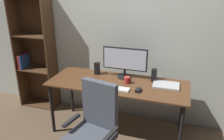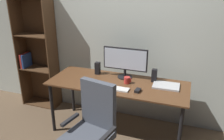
{
  "view_description": "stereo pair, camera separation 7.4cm",
  "coord_description": "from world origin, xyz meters",
  "px_view_note": "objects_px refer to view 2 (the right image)",
  "views": [
    {
      "loc": [
        0.75,
        -2.55,
        1.95
      ],
      "look_at": [
        -0.08,
        0.02,
        0.9
      ],
      "focal_mm": 36.34,
      "sensor_mm": 36.0,
      "label": 1
    },
    {
      "loc": [
        0.82,
        -2.53,
        1.95
      ],
      "look_at": [
        -0.08,
        0.02,
        0.9
      ],
      "focal_mm": 36.34,
      "sensor_mm": 36.0,
      "label": 2
    }
  ],
  "objects_px": {
    "monitor": "(125,61)",
    "office_chair": "(92,134)",
    "speaker_right": "(154,75)",
    "bookshelf": "(37,52)",
    "coffee_mug": "(127,80)",
    "laptop": "(166,86)",
    "desk": "(118,88)",
    "speaker_left": "(98,68)",
    "mouse": "(138,90)",
    "keyboard": "(117,89)"
  },
  "relations": [
    {
      "from": "desk",
      "to": "coffee_mug",
      "type": "distance_m",
      "value": 0.17
    },
    {
      "from": "monitor",
      "to": "speaker_left",
      "type": "distance_m",
      "value": 0.42
    },
    {
      "from": "laptop",
      "to": "monitor",
      "type": "bearing_deg",
      "value": 167.62
    },
    {
      "from": "mouse",
      "to": "speaker_left",
      "type": "bearing_deg",
      "value": 158.42
    },
    {
      "from": "mouse",
      "to": "coffee_mug",
      "type": "bearing_deg",
      "value": 141.26
    },
    {
      "from": "speaker_left",
      "to": "speaker_right",
      "type": "distance_m",
      "value": 0.79
    },
    {
      "from": "keyboard",
      "to": "mouse",
      "type": "relative_size",
      "value": 3.02
    },
    {
      "from": "speaker_left",
      "to": "office_chair",
      "type": "bearing_deg",
      "value": -71.3
    },
    {
      "from": "monitor",
      "to": "office_chair",
      "type": "xyz_separation_m",
      "value": [
        -0.08,
        -0.93,
        -0.52
      ]
    },
    {
      "from": "mouse",
      "to": "speaker_right",
      "type": "xyz_separation_m",
      "value": [
        0.13,
        0.36,
        0.07
      ]
    },
    {
      "from": "monitor",
      "to": "laptop",
      "type": "distance_m",
      "value": 0.62
    },
    {
      "from": "mouse",
      "to": "coffee_mug",
      "type": "distance_m",
      "value": 0.27
    },
    {
      "from": "desk",
      "to": "laptop",
      "type": "distance_m",
      "value": 0.62
    },
    {
      "from": "speaker_left",
      "to": "office_chair",
      "type": "relative_size",
      "value": 0.17
    },
    {
      "from": "speaker_left",
      "to": "office_chair",
      "type": "xyz_separation_m",
      "value": [
        0.31,
        -0.93,
        -0.37
      ]
    },
    {
      "from": "monitor",
      "to": "bookshelf",
      "type": "distance_m",
      "value": 1.51
    },
    {
      "from": "speaker_right",
      "to": "office_chair",
      "type": "relative_size",
      "value": 0.17
    },
    {
      "from": "office_chair",
      "to": "bookshelf",
      "type": "relative_size",
      "value": 0.55
    },
    {
      "from": "monitor",
      "to": "coffee_mug",
      "type": "height_order",
      "value": "monitor"
    },
    {
      "from": "keyboard",
      "to": "speaker_right",
      "type": "relative_size",
      "value": 1.71
    },
    {
      "from": "laptop",
      "to": "coffee_mug",
      "type": "bearing_deg",
      "value": -173.48
    },
    {
      "from": "mouse",
      "to": "desk",
      "type": "bearing_deg",
      "value": 158.32
    },
    {
      "from": "speaker_left",
      "to": "keyboard",
      "type": "bearing_deg",
      "value": -42.63
    },
    {
      "from": "desk",
      "to": "speaker_left",
      "type": "bearing_deg",
      "value": 151.71
    },
    {
      "from": "coffee_mug",
      "to": "laptop",
      "type": "distance_m",
      "value": 0.49
    },
    {
      "from": "keyboard",
      "to": "desk",
      "type": "bearing_deg",
      "value": 106.92
    },
    {
      "from": "office_chair",
      "to": "coffee_mug",
      "type": "bearing_deg",
      "value": 89.68
    },
    {
      "from": "keyboard",
      "to": "office_chair",
      "type": "height_order",
      "value": "office_chair"
    },
    {
      "from": "speaker_left",
      "to": "mouse",
      "type": "bearing_deg",
      "value": -28.37
    },
    {
      "from": "monitor",
      "to": "coffee_mug",
      "type": "distance_m",
      "value": 0.28
    },
    {
      "from": "bookshelf",
      "to": "speaker_left",
      "type": "bearing_deg",
      "value": -7.74
    },
    {
      "from": "desk",
      "to": "monitor",
      "type": "distance_m",
      "value": 0.38
    },
    {
      "from": "bookshelf",
      "to": "keyboard",
      "type": "bearing_deg",
      "value": -19.29
    },
    {
      "from": "keyboard",
      "to": "coffee_mug",
      "type": "height_order",
      "value": "coffee_mug"
    },
    {
      "from": "desk",
      "to": "bookshelf",
      "type": "bearing_deg",
      "value": 166.79
    },
    {
      "from": "desk",
      "to": "office_chair",
      "type": "distance_m",
      "value": 0.76
    },
    {
      "from": "coffee_mug",
      "to": "laptop",
      "type": "bearing_deg",
      "value": 7.75
    },
    {
      "from": "desk",
      "to": "office_chair",
      "type": "bearing_deg",
      "value": -93.53
    },
    {
      "from": "bookshelf",
      "to": "office_chair",
      "type": "bearing_deg",
      "value": -37.23
    },
    {
      "from": "speaker_right",
      "to": "bookshelf",
      "type": "height_order",
      "value": "bookshelf"
    },
    {
      "from": "monitor",
      "to": "mouse",
      "type": "height_order",
      "value": "monitor"
    },
    {
      "from": "keyboard",
      "to": "laptop",
      "type": "bearing_deg",
      "value": 27.48
    },
    {
      "from": "keyboard",
      "to": "laptop",
      "type": "height_order",
      "value": "laptop"
    },
    {
      "from": "desk",
      "to": "speaker_left",
      "type": "relative_size",
      "value": 10.51
    },
    {
      "from": "keyboard",
      "to": "laptop",
      "type": "relative_size",
      "value": 0.91
    },
    {
      "from": "mouse",
      "to": "office_chair",
      "type": "height_order",
      "value": "office_chair"
    },
    {
      "from": "monitor",
      "to": "speaker_right",
      "type": "height_order",
      "value": "monitor"
    },
    {
      "from": "coffee_mug",
      "to": "monitor",
      "type": "bearing_deg",
      "value": 114.76
    },
    {
      "from": "desk",
      "to": "bookshelf",
      "type": "relative_size",
      "value": 0.98
    },
    {
      "from": "monitor",
      "to": "speaker_right",
      "type": "relative_size",
      "value": 3.51
    }
  ]
}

